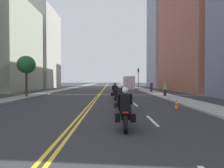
# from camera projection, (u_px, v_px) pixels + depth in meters

# --- Properties ---
(ground_plane) EXTENTS (264.00, 264.00, 0.00)m
(ground_plane) POSITION_uv_depth(u_px,v_px,m) (105.00, 88.00, 48.96)
(ground_plane) COLOR #2D2D31
(sidewalk_left) EXTENTS (2.31, 144.00, 0.12)m
(sidewalk_left) POSITION_uv_depth(u_px,v_px,m) (73.00, 88.00, 48.90)
(sidewalk_left) COLOR gray
(sidewalk_left) RESTS_ON ground
(sidewalk_right) EXTENTS (2.31, 144.00, 0.12)m
(sidewalk_right) POSITION_uv_depth(u_px,v_px,m) (136.00, 88.00, 49.02)
(sidewalk_right) COLOR #A2A19B
(sidewalk_right) RESTS_ON ground
(centreline_yellow_inner) EXTENTS (0.12, 132.00, 0.01)m
(centreline_yellow_inner) POSITION_uv_depth(u_px,v_px,m) (104.00, 88.00, 48.96)
(centreline_yellow_inner) COLOR yellow
(centreline_yellow_inner) RESTS_ON ground
(centreline_yellow_outer) EXTENTS (0.12, 132.00, 0.01)m
(centreline_yellow_outer) POSITION_uv_depth(u_px,v_px,m) (105.00, 88.00, 48.96)
(centreline_yellow_outer) COLOR yellow
(centreline_yellow_outer) RESTS_ON ground
(lane_dashes_white) EXTENTS (0.14, 56.40, 0.01)m
(lane_dashes_white) POSITION_uv_depth(u_px,v_px,m) (123.00, 93.00, 29.99)
(lane_dashes_white) COLOR silver
(lane_dashes_white) RESTS_ON ground
(building_left_1) EXTENTS (9.11, 13.49, 15.81)m
(building_left_1) POSITION_uv_depth(u_px,v_px,m) (4.00, 47.00, 34.09)
(building_left_1) COLOR #97A28B
(building_left_1) RESTS_ON ground
(building_right_1) EXTENTS (7.35, 20.86, 28.22)m
(building_right_1) POSITION_uv_depth(u_px,v_px,m) (193.00, 14.00, 35.11)
(building_right_1) COLOR brown
(building_right_1) RESTS_ON ground
(building_left_2) EXTENTS (8.35, 12.62, 19.97)m
(building_left_2) POSITION_uv_depth(u_px,v_px,m) (38.00, 49.00, 49.40)
(building_left_2) COLOR #A6A699
(building_left_2) RESTS_ON ground
(building_right_2) EXTENTS (9.79, 12.24, 29.96)m
(building_right_2) POSITION_uv_depth(u_px,v_px,m) (168.00, 34.00, 54.44)
(building_right_2) COLOR gray
(building_right_2) RESTS_ON ground
(motorcycle_0) EXTENTS (0.78, 2.30, 1.62)m
(motorcycle_0) POSITION_uv_depth(u_px,v_px,m) (125.00, 112.00, 7.50)
(motorcycle_0) COLOR black
(motorcycle_0) RESTS_ON ground
(motorcycle_1) EXTENTS (0.76, 2.07, 1.65)m
(motorcycle_1) POSITION_uv_depth(u_px,v_px,m) (120.00, 101.00, 11.23)
(motorcycle_1) COLOR black
(motorcycle_1) RESTS_ON ground
(motorcycle_2) EXTENTS (0.77, 2.24, 1.60)m
(motorcycle_2) POSITION_uv_depth(u_px,v_px,m) (119.00, 96.00, 15.01)
(motorcycle_2) COLOR black
(motorcycle_2) RESTS_ON ground
(motorcycle_3) EXTENTS (0.77, 2.28, 1.66)m
(motorcycle_3) POSITION_uv_depth(u_px,v_px,m) (115.00, 93.00, 19.04)
(motorcycle_3) COLOR black
(motorcycle_3) RESTS_ON ground
(traffic_cone_1) EXTENTS (0.33, 0.33, 0.69)m
(traffic_cone_1) POSITION_uv_depth(u_px,v_px,m) (177.00, 104.00, 12.51)
(traffic_cone_1) COLOR black
(traffic_cone_1) RESTS_ON ground
(traffic_light_far) EXTENTS (0.28, 0.38, 4.44)m
(traffic_light_far) POSITION_uv_depth(u_px,v_px,m) (138.00, 75.00, 40.21)
(traffic_light_far) COLOR black
(traffic_light_far) RESTS_ON ground
(pedestrian_0) EXTENTS (0.42, 0.34, 1.73)m
(pedestrian_0) POSITION_uv_depth(u_px,v_px,m) (151.00, 87.00, 30.28)
(pedestrian_0) COLOR #232439
(pedestrian_0) RESTS_ON ground
(pedestrian_1) EXTENTS (0.43, 0.47, 1.74)m
(pedestrian_1) POSITION_uv_depth(u_px,v_px,m) (165.00, 89.00, 22.20)
(pedestrian_1) COLOR #202533
(pedestrian_1) RESTS_ON ground
(street_tree_0) EXTENTS (1.96, 1.96, 4.62)m
(street_tree_0) POSITION_uv_depth(u_px,v_px,m) (26.00, 65.00, 21.19)
(street_tree_0) COLOR #473325
(street_tree_0) RESTS_ON ground
(parked_truck) EXTENTS (2.20, 6.50, 2.80)m
(parked_truck) POSITION_uv_depth(u_px,v_px,m) (128.00, 83.00, 43.21)
(parked_truck) COLOR silver
(parked_truck) RESTS_ON ground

